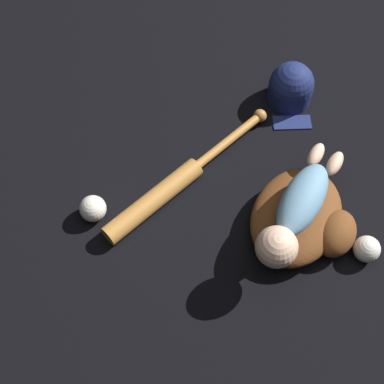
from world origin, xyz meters
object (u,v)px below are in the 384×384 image
at_px(baseball_glove, 303,219).
at_px(baby_figure, 296,212).
at_px(baseball_cap, 291,87).
at_px(baseball_spare, 367,249).
at_px(baseball, 93,209).
at_px(baseball_bat, 170,187).

height_order(baseball_glove, baby_figure, baby_figure).
bearing_deg(baseball_cap, baseball_spare, 60.45).
relative_size(baseball_glove, baseball_cap, 1.86).
xyz_separation_m(baseball_glove, baby_figure, (0.04, -0.01, 0.09)).
distance_m(baby_figure, baseball_cap, 0.47).
bearing_deg(baseball_glove, baseball, -49.47).
distance_m(baseball, baseball_cap, 0.68).
distance_m(baseball_glove, baseball_spare, 0.18).
xyz_separation_m(baseball_bat, baseball_cap, (-0.48, 0.02, 0.03)).
bearing_deg(baseball_glove, baby_figure, -9.90).
bearing_deg(baseball_bat, baseball_spare, 114.06).
bearing_deg(baseball_cap, baseball_glove, 43.28).
bearing_deg(baseball, baby_figure, 127.42).
xyz_separation_m(baseball_glove, baseball_spare, (-0.05, 0.17, -0.01)).
height_order(baseball_bat, baseball_cap, baseball_cap).
distance_m(baseball_bat, baseball_cap, 0.48).
bearing_deg(baby_figure, baseball_glove, 170.10).
bearing_deg(baseball_bat, baseball, -26.61).
distance_m(baseball_spare, baseball_cap, 0.53).
relative_size(baseball_glove, baby_figure, 0.90).
height_order(baseball_bat, baseball, baseball).
relative_size(baseball_glove, baseball_bat, 0.60).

